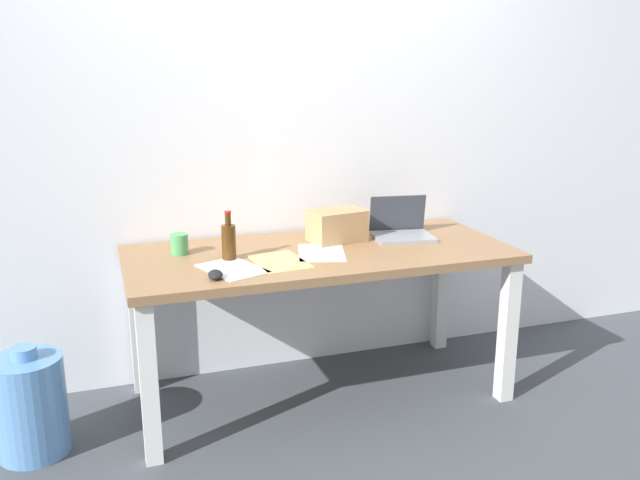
{
  "coord_description": "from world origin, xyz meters",
  "views": [
    {
      "loc": [
        -0.98,
        -2.88,
        1.61
      ],
      "look_at": [
        0.0,
        0.0,
        0.8
      ],
      "focal_mm": 37.79,
      "sensor_mm": 36.0,
      "label": 1
    }
  ],
  "objects_px": {
    "water_cooler_jug": "(30,405)",
    "coffee_mug": "(179,244)",
    "beer_bottle": "(229,241)",
    "desk": "(320,269)",
    "cardboard_box": "(337,226)",
    "computer_mouse": "(215,275)",
    "laptop_right": "(401,229)"
  },
  "relations": [
    {
      "from": "beer_bottle",
      "to": "coffee_mug",
      "type": "bearing_deg",
      "value": 141.08
    },
    {
      "from": "laptop_right",
      "to": "coffee_mug",
      "type": "relative_size",
      "value": 3.37
    },
    {
      "from": "desk",
      "to": "computer_mouse",
      "type": "xyz_separation_m",
      "value": [
        -0.54,
        -0.26,
        0.11
      ]
    },
    {
      "from": "laptop_right",
      "to": "coffee_mug",
      "type": "bearing_deg",
      "value": 177.39
    },
    {
      "from": "cardboard_box",
      "to": "computer_mouse",
      "type": "bearing_deg",
      "value": -149.7
    },
    {
      "from": "cardboard_box",
      "to": "water_cooler_jug",
      "type": "bearing_deg",
      "value": -171.18
    },
    {
      "from": "coffee_mug",
      "to": "water_cooler_jug",
      "type": "xyz_separation_m",
      "value": [
        -0.68,
        -0.24,
        -0.57
      ]
    },
    {
      "from": "beer_bottle",
      "to": "cardboard_box",
      "type": "xyz_separation_m",
      "value": [
        0.57,
        0.14,
        -0.01
      ]
    },
    {
      "from": "beer_bottle",
      "to": "water_cooler_jug",
      "type": "distance_m",
      "value": 1.07
    },
    {
      "from": "coffee_mug",
      "to": "beer_bottle",
      "type": "bearing_deg",
      "value": -38.92
    },
    {
      "from": "coffee_mug",
      "to": "desk",
      "type": "bearing_deg",
      "value": -13.11
    },
    {
      "from": "desk",
      "to": "computer_mouse",
      "type": "height_order",
      "value": "computer_mouse"
    },
    {
      "from": "laptop_right",
      "to": "coffee_mug",
      "type": "height_order",
      "value": "laptop_right"
    },
    {
      "from": "laptop_right",
      "to": "water_cooler_jug",
      "type": "relative_size",
      "value": 0.67
    },
    {
      "from": "beer_bottle",
      "to": "computer_mouse",
      "type": "distance_m",
      "value": 0.28
    },
    {
      "from": "coffee_mug",
      "to": "water_cooler_jug",
      "type": "relative_size",
      "value": 0.2
    },
    {
      "from": "beer_bottle",
      "to": "coffee_mug",
      "type": "relative_size",
      "value": 2.35
    },
    {
      "from": "desk",
      "to": "coffee_mug",
      "type": "relative_size",
      "value": 18.91
    },
    {
      "from": "water_cooler_jug",
      "to": "coffee_mug",
      "type": "bearing_deg",
      "value": 19.49
    },
    {
      "from": "cardboard_box",
      "to": "coffee_mug",
      "type": "bearing_deg",
      "value": 178.79
    },
    {
      "from": "beer_bottle",
      "to": "computer_mouse",
      "type": "relative_size",
      "value": 2.23
    },
    {
      "from": "desk",
      "to": "cardboard_box",
      "type": "height_order",
      "value": "cardboard_box"
    },
    {
      "from": "computer_mouse",
      "to": "cardboard_box",
      "type": "bearing_deg",
      "value": 36.16
    },
    {
      "from": "computer_mouse",
      "to": "cardboard_box",
      "type": "height_order",
      "value": "cardboard_box"
    },
    {
      "from": "water_cooler_jug",
      "to": "beer_bottle",
      "type": "bearing_deg",
      "value": 5.2
    },
    {
      "from": "desk",
      "to": "water_cooler_jug",
      "type": "relative_size",
      "value": 3.74
    },
    {
      "from": "coffee_mug",
      "to": "laptop_right",
      "type": "bearing_deg",
      "value": -2.61
    },
    {
      "from": "laptop_right",
      "to": "water_cooler_jug",
      "type": "distance_m",
      "value": 1.87
    },
    {
      "from": "laptop_right",
      "to": "coffee_mug",
      "type": "xyz_separation_m",
      "value": [
        -1.1,
        0.05,
        0.01
      ]
    },
    {
      "from": "cardboard_box",
      "to": "water_cooler_jug",
      "type": "distance_m",
      "value": 1.58
    },
    {
      "from": "beer_bottle",
      "to": "water_cooler_jug",
      "type": "height_order",
      "value": "beer_bottle"
    },
    {
      "from": "laptop_right",
      "to": "desk",
      "type": "bearing_deg",
      "value": -168.22
    }
  ]
}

